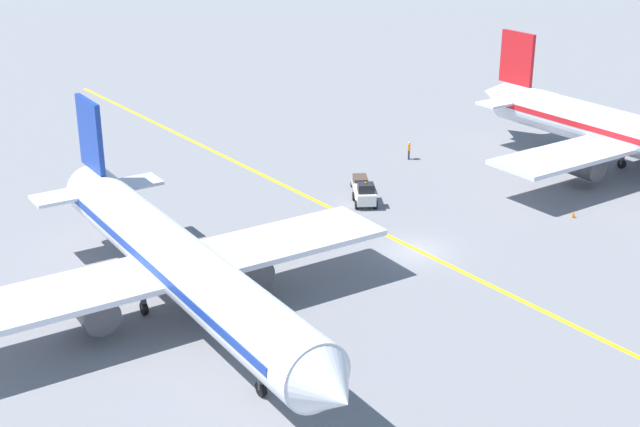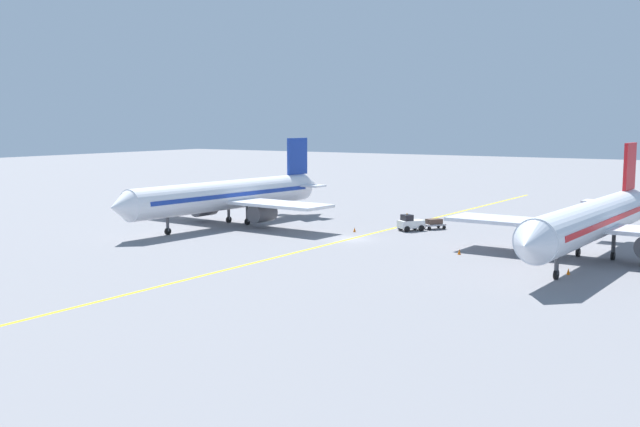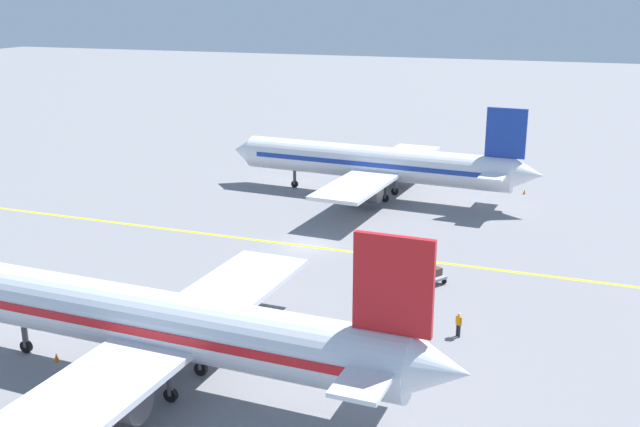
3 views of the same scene
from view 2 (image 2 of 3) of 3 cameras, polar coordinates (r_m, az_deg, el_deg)
The scene contains 11 objects.
ground_plane at distance 82.35m, azimuth 2.33°, elevation -1.95°, with size 400.00×400.00×0.00m, color slate.
apron_yellow_centreline at distance 82.35m, azimuth 2.33°, elevation -1.95°, with size 0.40×120.00×0.01m, color yellow.
airplane_at_gate at distance 73.27m, azimuth 20.03°, elevation -0.55°, with size 28.22×35.52×10.60m.
airplane_adjacent_stand at distance 93.47m, azimuth -6.95°, elevation 1.37°, with size 28.33×35.55×10.60m.
baggage_tug_white at distance 88.95m, azimuth 6.89°, elevation -0.74°, with size 2.93×3.33×2.11m.
baggage_cart_trailing at distance 90.69m, azimuth 8.68°, elevation -0.71°, with size 2.61×2.94×1.24m.
ground_crew_worker at distance 91.03m, azimuth 14.84°, elevation -0.74°, with size 0.41×0.46×1.68m.
traffic_cone_near_nose at distance 87.50m, azimuth 2.65°, elevation -1.24°, with size 0.32×0.32×0.55m, color orange.
traffic_cone_mid_apron at distance 66.61m, azimuth 18.40°, elevation -4.20°, with size 0.32×0.32×0.55m, color orange.
traffic_cone_by_wingtip at distance 109.77m, azimuth -4.53°, elevation 0.43°, with size 0.32×0.32×0.55m, color orange.
traffic_cone_far_edge at distance 73.89m, azimuth 10.56°, elevation -2.88°, with size 0.32×0.32×0.55m, color orange.
Camera 2 is at (-40.67, 70.45, 12.80)m, focal length 42.00 mm.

